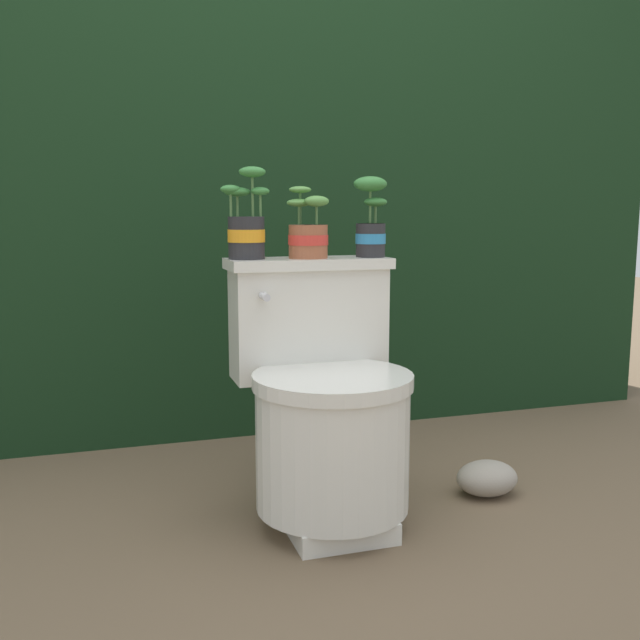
{
  "coord_description": "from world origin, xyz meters",
  "views": [
    {
      "loc": [
        -0.6,
        -1.7,
        0.83
      ],
      "look_at": [
        -0.02,
        0.12,
        0.54
      ],
      "focal_mm": 40.0,
      "sensor_mm": 36.0,
      "label": 1
    }
  ],
  "objects_px": {
    "toilet": "(326,409)",
    "potted_plant_left": "(246,228)",
    "potted_plant_middle": "(371,224)",
    "garden_stone": "(487,478)",
    "potted_plant_midleft": "(308,235)"
  },
  "relations": [
    {
      "from": "toilet",
      "to": "garden_stone",
      "type": "relative_size",
      "value": 3.78
    },
    {
      "from": "toilet",
      "to": "potted_plant_middle",
      "type": "bearing_deg",
      "value": 39.5
    },
    {
      "from": "potted_plant_left",
      "to": "garden_stone",
      "type": "distance_m",
      "value": 1.01
    },
    {
      "from": "potted_plant_left",
      "to": "toilet",
      "type": "bearing_deg",
      "value": -44.52
    },
    {
      "from": "toilet",
      "to": "potted_plant_middle",
      "type": "height_order",
      "value": "potted_plant_middle"
    },
    {
      "from": "toilet",
      "to": "potted_plant_left",
      "type": "distance_m",
      "value": 0.54
    },
    {
      "from": "potted_plant_left",
      "to": "potted_plant_middle",
      "type": "bearing_deg",
      "value": -3.02
    },
    {
      "from": "potted_plant_midleft",
      "to": "potted_plant_left",
      "type": "bearing_deg",
      "value": 174.34
    },
    {
      "from": "potted_plant_left",
      "to": "garden_stone",
      "type": "relative_size",
      "value": 1.35
    },
    {
      "from": "toilet",
      "to": "potted_plant_left",
      "type": "relative_size",
      "value": 2.79
    },
    {
      "from": "potted_plant_left",
      "to": "potted_plant_middle",
      "type": "distance_m",
      "value": 0.36
    },
    {
      "from": "toilet",
      "to": "potted_plant_left",
      "type": "height_order",
      "value": "potted_plant_left"
    },
    {
      "from": "toilet",
      "to": "potted_plant_middle",
      "type": "relative_size",
      "value": 3.06
    },
    {
      "from": "toilet",
      "to": "potted_plant_midleft",
      "type": "distance_m",
      "value": 0.49
    },
    {
      "from": "potted_plant_middle",
      "to": "garden_stone",
      "type": "xyz_separation_m",
      "value": [
        0.32,
        -0.15,
        -0.74
      ]
    }
  ]
}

